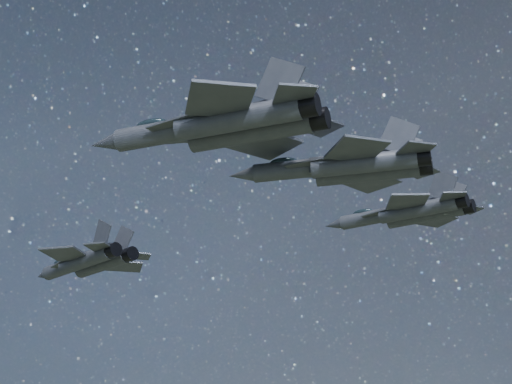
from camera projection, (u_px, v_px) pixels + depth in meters
The scene contains 4 objects.
jet_lead at pixel (88, 262), 80.30m from camera, with size 17.42×12.12×4.38m.
jet_left at pixel (409, 212), 81.91m from camera, with size 17.40×12.26×4.40m.
jet_right at pixel (225, 125), 54.71m from camera, with size 19.18×13.00×4.83m.
jet_slot at pixel (348, 167), 57.64m from camera, with size 15.80×10.44×4.04m.
Camera 1 is at (39.95, -48.75, 128.90)m, focal length 55.00 mm.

